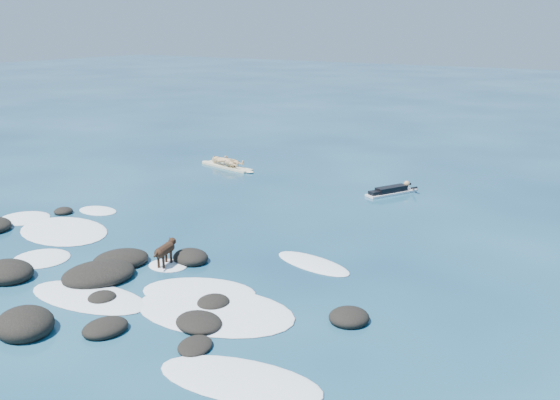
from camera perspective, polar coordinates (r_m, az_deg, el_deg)
The scene contains 6 objects.
ground at distance 17.82m, azimuth -12.25°, elevation -4.85°, with size 160.00×160.00×0.00m, color #0A2642.
reef_rocks at distance 17.09m, azimuth -20.32°, elevation -6.01°, with size 14.07×7.11×0.62m.
breaking_foam at distance 16.45m, azimuth -12.79°, elevation -6.64°, with size 14.25×7.33×0.12m.
standing_surfer_rig at distance 27.61m, azimuth -4.90°, elevation 4.46°, with size 3.30×1.07×1.88m.
paddling_surfer_rig at distance 23.76m, azimuth 10.20°, elevation 0.87°, with size 1.54×2.25×0.41m.
dog at distance 16.67m, azimuth -10.43°, elevation -4.48°, with size 0.44×1.12×0.71m.
Camera 1 is at (11.96, -11.66, 6.22)m, focal length 40.00 mm.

